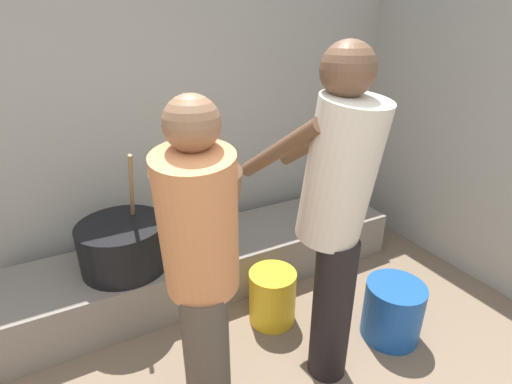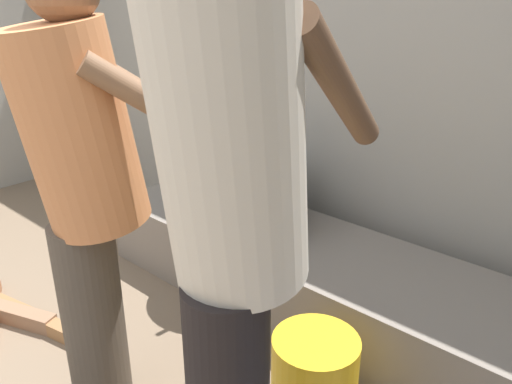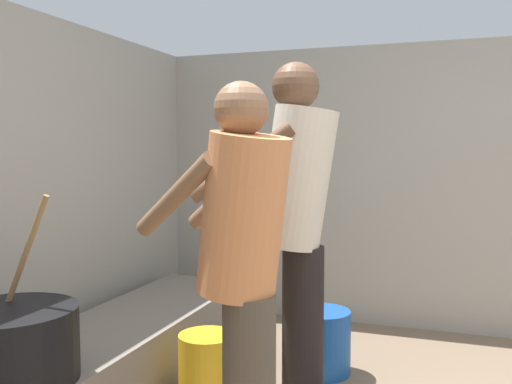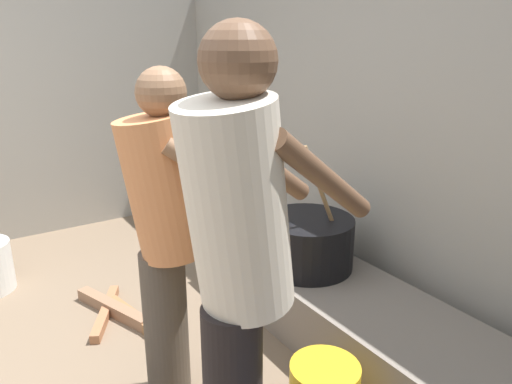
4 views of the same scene
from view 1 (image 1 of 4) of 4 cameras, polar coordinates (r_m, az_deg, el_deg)
block_enclosure_rear at (r=2.78m, az=-22.15°, el=7.15°), size 4.94×0.20×2.00m
hearth_ledge at (r=2.77m, az=-6.11°, el=-10.20°), size 2.67×0.60×0.34m
cooking_pot_main at (r=2.46m, az=-19.34°, el=-7.54°), size 0.53×0.53×0.75m
cook_in_cream_shirt at (r=1.73m, az=11.99°, el=-2.43°), size 0.46×0.74×1.67m
cook_in_orange_shirt at (r=1.53m, az=-8.29°, el=-10.42°), size 0.55×0.71×1.51m
bucket_yellow_plastic at (r=2.43m, az=2.48°, el=-15.47°), size 0.29×0.29×0.35m
bucket_blue_plastic at (r=2.46m, az=19.94°, el=-16.51°), size 0.34×0.34×0.36m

